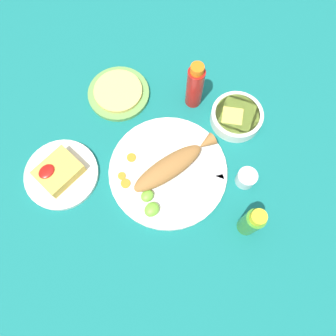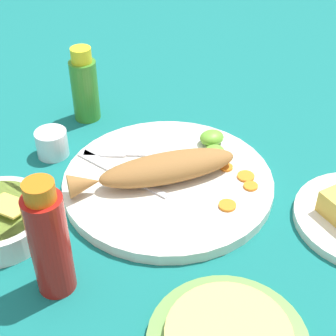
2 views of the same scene
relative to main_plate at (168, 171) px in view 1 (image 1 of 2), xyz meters
name	(u,v)px [view 1 (image 1 of 2)]	position (x,y,z in m)	size (l,w,h in m)	color
ground_plane	(168,172)	(0.00, 0.00, -0.01)	(4.00, 4.00, 0.00)	#146B66
main_plate	(168,171)	(0.00, 0.00, 0.00)	(0.33, 0.33, 0.02)	white
fried_fish	(172,165)	(-0.01, 0.00, 0.03)	(0.27, 0.11, 0.04)	#996633
fork_near	(198,167)	(-0.06, 0.06, 0.01)	(0.08, 0.18, 0.00)	silver
fork_far	(196,184)	(-0.02, 0.08, 0.01)	(0.16, 0.11, 0.00)	silver
carrot_slice_near	(131,158)	(0.04, -0.10, 0.01)	(0.03, 0.03, 0.00)	orange
carrot_slice_mid	(122,176)	(0.10, -0.08, 0.01)	(0.02, 0.02, 0.00)	orange
carrot_slice_far	(126,183)	(0.11, -0.06, 0.01)	(0.03, 0.03, 0.00)	orange
carrot_slice_extra	(138,188)	(0.09, -0.02, 0.01)	(0.02, 0.02, 0.00)	orange
lime_wedge_main	(147,196)	(0.09, 0.01, 0.02)	(0.04, 0.03, 0.02)	#6BB233
lime_wedge_side	(152,209)	(0.11, 0.05, 0.02)	(0.04, 0.04, 0.02)	#6BB233
hot_sauce_bottle_red	(195,86)	(-0.22, -0.10, 0.07)	(0.05, 0.05, 0.17)	#B21914
hot_sauce_bottle_green	(252,222)	(-0.03, 0.26, 0.06)	(0.05, 0.05, 0.14)	#3D8428
salt_cup	(246,178)	(-0.13, 0.17, 0.01)	(0.05, 0.05, 0.05)	silver
side_plate_fries	(62,174)	(0.21, -0.21, 0.00)	(0.21, 0.21, 0.01)	white
fries_pile	(58,171)	(0.21, -0.21, 0.02)	(0.11, 0.09, 0.04)	gold
guacamole_bowl	(236,116)	(-0.26, 0.03, 0.01)	(0.15, 0.15, 0.05)	white
tortilla_plate	(119,93)	(-0.08, -0.29, 0.00)	(0.19, 0.19, 0.01)	#6B9E4C
tortilla_stack	(118,91)	(-0.08, -0.29, 0.01)	(0.15, 0.15, 0.01)	#E0C666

